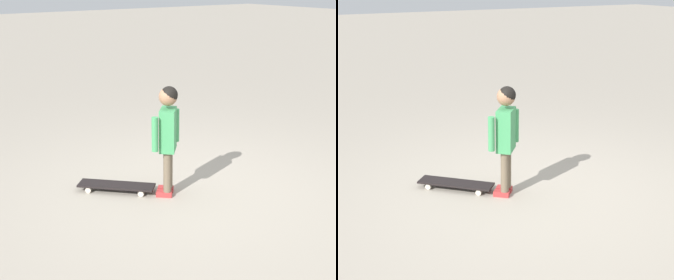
% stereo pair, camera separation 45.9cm
% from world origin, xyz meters
% --- Properties ---
extents(ground_plane, '(50.00, 50.00, 0.00)m').
position_xyz_m(ground_plane, '(0.00, 0.00, 0.00)').
color(ground_plane, '#9E9384').
extents(child_person, '(0.39, 0.28, 1.06)m').
position_xyz_m(child_person, '(-0.28, 0.15, 0.66)').
color(child_person, brown).
rests_on(child_person, ground).
extents(skateboard, '(0.66, 0.66, 0.07)m').
position_xyz_m(skateboard, '(-0.66, 0.49, 0.06)').
color(skateboard, black).
rests_on(skateboard, ground).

